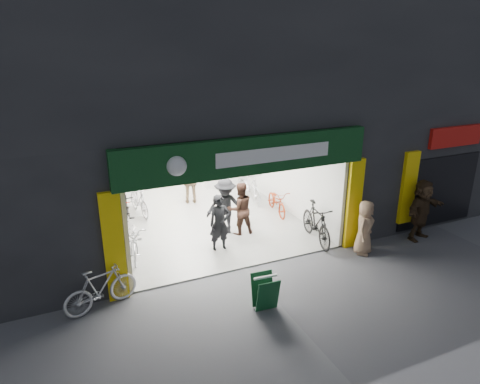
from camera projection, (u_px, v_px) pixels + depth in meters
ground at (247, 268)px, 11.13m from camera, size 60.00×60.00×0.00m
building at (210, 81)px, 14.31m from camera, size 17.00×10.27×8.00m
bike_left_front at (134, 239)px, 11.63m from camera, size 0.96×1.96×0.98m
bike_left_midfront at (126, 209)px, 13.51m from camera, size 0.89×1.98×1.15m
bike_left_midback at (120, 211)px, 13.71m from camera, size 0.66×1.68×0.87m
bike_left_back at (139, 200)px, 14.37m from camera, size 0.72×1.81×1.06m
bike_right_front at (316, 223)px, 12.40m from camera, size 0.90×2.04×1.18m
bike_right_mid at (277, 201)px, 14.49m from camera, size 0.84×1.73×0.87m
bike_right_back at (249, 186)px, 15.57m from camera, size 0.58×1.96×1.17m
parked_bike at (101, 288)px, 9.31m from camera, size 1.75×0.95×1.01m
customer_a at (220, 223)px, 11.82m from camera, size 0.60×0.40×1.64m
customer_b at (240, 209)px, 12.80m from camera, size 0.84×0.67×1.66m
customer_c at (225, 207)px, 12.82m from camera, size 1.31×1.06×1.76m
customer_d at (191, 180)px, 15.20m from camera, size 1.12×0.70×1.78m
pedestrian_near at (365, 227)px, 11.67m from camera, size 0.90×0.84×1.55m
pedestrian_far at (421, 210)px, 12.49m from camera, size 1.79×0.96×1.84m
sandwich_board at (265, 291)px, 9.33m from camera, size 0.54×0.56×0.79m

